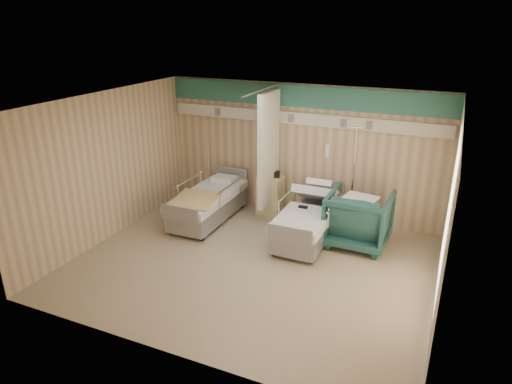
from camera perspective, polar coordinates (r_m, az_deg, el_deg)
ground at (r=8.09m, az=-0.50°, el=-8.96°), size 6.00×5.00×0.00m
room_walls at (r=7.57m, az=0.03°, el=4.29°), size 6.04×5.04×2.82m
bed_right at (r=8.84m, az=6.53°, el=-4.05°), size 1.00×2.16×0.63m
bed_left at (r=9.65m, az=-6.02°, el=-1.82°), size 1.00×2.16×0.63m
bedside_cabinet at (r=9.93m, az=1.80°, el=-0.35°), size 0.50×0.48×0.85m
visitor_armchair at (r=8.74m, az=12.72°, el=-3.26°), size 1.15×1.18×1.05m
waffle_blanket at (r=8.54m, az=12.96°, el=0.19°), size 0.70×0.64×0.07m
iv_stand_right at (r=9.36m, az=11.71°, el=-2.12°), size 0.38×0.38×2.12m
iv_stand_left at (r=10.59m, az=-5.83°, el=0.81°), size 0.35×0.35×1.96m
call_remote at (r=8.76m, az=5.90°, el=-1.87°), size 0.18×0.08×0.04m
tan_blanket at (r=9.16m, az=-7.60°, el=-0.91°), size 1.00×1.17×0.04m
toiletry_bag at (r=9.72m, az=2.30°, el=2.23°), size 0.27×0.21×0.13m
white_cup at (r=9.96m, az=1.15°, el=2.68°), size 0.09×0.09×0.12m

